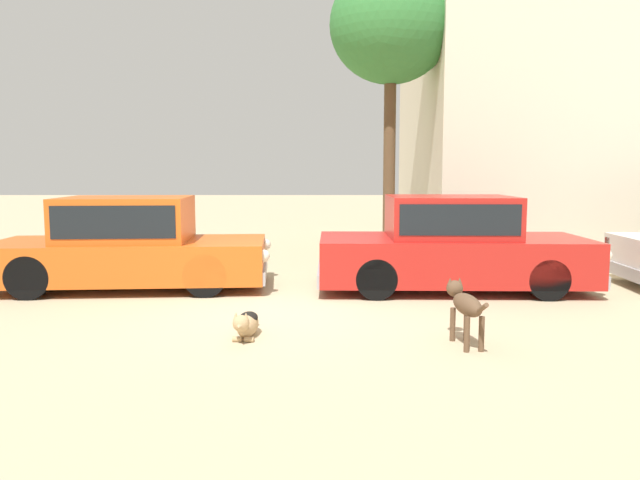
{
  "coord_description": "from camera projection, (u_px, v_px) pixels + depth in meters",
  "views": [
    {
      "loc": [
        0.46,
        -8.2,
        1.85
      ],
      "look_at": [
        0.44,
        0.2,
        0.9
      ],
      "focal_mm": 33.95,
      "sensor_mm": 36.0,
      "label": 1
    }
  ],
  "objects": [
    {
      "name": "parked_sedan_nearest",
      "position": [
        131.0,
        243.0,
        9.63
      ],
      "size": [
        4.49,
        2.09,
        1.45
      ],
      "rotation": [
        0.0,
        0.0,
        0.07
      ],
      "color": "#D15619",
      "rests_on": "ground_plane"
    },
    {
      "name": "ground_plane",
      "position": [
        288.0,
        306.0,
        8.36
      ],
      "size": [
        80.0,
        80.0,
        0.0
      ],
      "primitive_type": "plane",
      "color": "tan"
    },
    {
      "name": "stray_dog_spotted",
      "position": [
        467.0,
        305.0,
        6.47
      ],
      "size": [
        0.29,
        1.05,
        0.67
      ],
      "rotation": [
        0.0,
        0.0,
        1.7
      ],
      "color": "brown",
      "rests_on": "ground_plane"
    },
    {
      "name": "stray_dog_tan",
      "position": [
        249.0,
        323.0,
        6.79
      ],
      "size": [
        0.28,
        0.95,
        0.35
      ],
      "rotation": [
        0.0,
        0.0,
        4.62
      ],
      "color": "tan",
      "rests_on": "ground_plane"
    },
    {
      "name": "parked_sedan_second",
      "position": [
        453.0,
        244.0,
        9.48
      ],
      "size": [
        4.3,
        1.87,
        1.47
      ],
      "rotation": [
        0.0,
        0.0,
        -0.02
      ],
      "color": "#AD1E19",
      "rests_on": "ground_plane"
    },
    {
      "name": "acacia_tree_left",
      "position": [
        393.0,
        27.0,
        12.31
      ],
      "size": [
        2.51,
        2.26,
        6.03
      ],
      "color": "brown",
      "rests_on": "ground_plane"
    }
  ]
}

